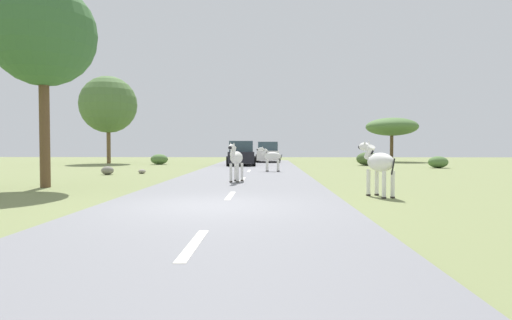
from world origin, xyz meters
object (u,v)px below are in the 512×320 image
at_px(tree_1, 392,127).
at_px(bush_0, 438,162).
at_px(zebra_0, 236,158).
at_px(bush_1, 159,159).
at_px(rock_3, 142,171).
at_px(rock_1, 108,170).
at_px(car_1, 241,154).
at_px(zebra_1, 271,156).
at_px(tree_2, 108,105).
at_px(zebra_2, 378,163).
at_px(bush_2, 368,159).
at_px(tree_0, 43,35).
at_px(car_0, 268,153).

bearing_deg(tree_1, bush_0, -90.90).
height_order(zebra_0, bush_1, zebra_0).
bearing_deg(rock_3, rock_1, -150.87).
height_order(car_1, bush_0, car_1).
distance_m(zebra_1, tree_2, 18.17).
xyz_separation_m(zebra_2, tree_1, (8.18, 27.56, 2.21)).
bearing_deg(bush_1, bush_2, -4.61).
bearing_deg(bush_0, zebra_0, -136.21).
relative_size(zebra_0, tree_0, 0.23).
bearing_deg(tree_2, car_0, 8.99).
bearing_deg(zebra_1, car_0, 13.89).
bearing_deg(bush_2, tree_1, 63.11).
bearing_deg(zebra_2, zebra_0, 113.74).
bearing_deg(tree_1, tree_2, -169.53).
bearing_deg(bush_1, tree_2, 156.70).
bearing_deg(zebra_1, bush_1, 55.03).
xyz_separation_m(zebra_2, bush_0, (8.01, 16.25, -0.58)).
bearing_deg(zebra_1, rock_1, 118.78).
bearing_deg(tree_0, zebra_2, -12.66).
height_order(zebra_2, tree_0, tree_0).
distance_m(zebra_2, tree_2, 28.48).
distance_m(zebra_1, tree_1, 19.81).
xyz_separation_m(bush_1, rock_1, (0.40, -11.94, -0.19)).
distance_m(bush_1, rock_1, 11.94).
bearing_deg(tree_1, rock_1, -136.32).
distance_m(zebra_1, car_0, 13.78).
bearing_deg(zebra_2, bush_2, 56.62).
height_order(bush_0, bush_1, bush_1).
height_order(zebra_2, tree_1, tree_1).
bearing_deg(bush_2, bush_1, 175.39).
xyz_separation_m(tree_1, rock_3, (-17.86, -17.65, -3.06)).
bearing_deg(tree_2, bush_0, -15.61).
distance_m(zebra_1, bush_0, 12.02).
bearing_deg(zebra_0, car_1, -76.70).
xyz_separation_m(bush_2, rock_1, (-15.39, -10.66, -0.28)).
bearing_deg(car_0, zebra_0, -91.78).
xyz_separation_m(car_1, bush_2, (9.29, 0.97, -0.36)).
height_order(zebra_1, tree_1, tree_1).
bearing_deg(tree_1, car_0, -167.82).
height_order(tree_2, bush_1, tree_2).
relative_size(car_0, car_1, 0.99).
bearing_deg(tree_0, rock_3, 80.81).
distance_m(car_1, bush_1, 6.89).
height_order(zebra_1, bush_0, zebra_1).
relative_size(bush_1, bush_2, 0.81).
distance_m(zebra_0, rock_3, 7.71).
distance_m(car_0, bush_2, 9.09).
height_order(zebra_0, zebra_1, zebra_0).
height_order(car_0, bush_2, car_0).
bearing_deg(car_0, rock_3, -111.63).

